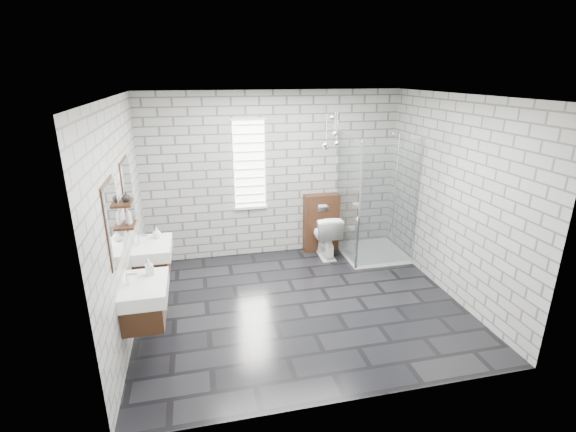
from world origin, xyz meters
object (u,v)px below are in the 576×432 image
object	(u,v)px
vanity_right	(150,250)
toilet	(325,235)
vanity_left	(141,291)
cistern_panel	(321,222)
shower_enclosure	(371,230)

from	to	relation	value
vanity_right	toilet	xyz separation A→B (m)	(2.71, 0.94, -0.39)
vanity_left	vanity_right	bearing A→B (deg)	90.00
cistern_panel	toilet	bearing A→B (deg)	-90.00
vanity_left	vanity_right	distance (m)	1.10
shower_enclosure	vanity_right	bearing A→B (deg)	-168.78
vanity_right	vanity_left	bearing A→B (deg)	-90.00
toilet	cistern_panel	bearing A→B (deg)	-88.50
vanity_left	cistern_panel	world-z (taller)	vanity_left
cistern_panel	vanity_left	bearing A→B (deg)	-139.73
vanity_left	cistern_panel	bearing A→B (deg)	40.27
vanity_right	toilet	size ratio (longest dim) A/B	2.14
toilet	vanity_right	bearing A→B (deg)	20.70
vanity_left	vanity_right	world-z (taller)	same
vanity_right	toilet	world-z (taller)	vanity_right
cistern_panel	shower_enclosure	size ratio (longest dim) A/B	0.49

